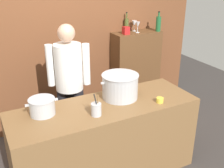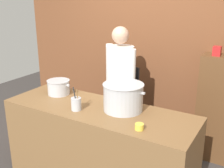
% 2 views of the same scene
% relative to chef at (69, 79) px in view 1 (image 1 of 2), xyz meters
% --- Properties ---
extents(brick_back_panel, '(4.40, 0.10, 3.00)m').
position_rel_chef_xyz_m(brick_back_panel, '(0.14, 0.68, 0.54)').
color(brick_back_panel, brown).
rests_on(brick_back_panel, ground_plane).
extents(prep_counter, '(2.05, 0.70, 0.90)m').
position_rel_chef_xyz_m(prep_counter, '(0.14, -0.72, -0.51)').
color(prep_counter, brown).
rests_on(prep_counter, ground_plane).
extents(bar_cabinet, '(0.76, 0.32, 1.34)m').
position_rel_chef_xyz_m(bar_cabinet, '(1.27, 0.47, -0.29)').
color(bar_cabinet, brown).
rests_on(bar_cabinet, ground_plane).
extents(chef, '(0.50, 0.40, 1.66)m').
position_rel_chef_xyz_m(chef, '(0.00, 0.00, 0.00)').
color(chef, black).
rests_on(chef, ground_plane).
extents(stockpot_large, '(0.47, 0.41, 0.28)m').
position_rel_chef_xyz_m(stockpot_large, '(0.38, -0.62, 0.07)').
color(stockpot_large, '#B7BABF').
rests_on(stockpot_large, prep_counter).
extents(stockpot_small, '(0.33, 0.26, 0.17)m').
position_rel_chef_xyz_m(stockpot_small, '(-0.49, -0.60, 0.02)').
color(stockpot_small, '#B7BABF').
rests_on(stockpot_small, prep_counter).
extents(utensil_crock, '(0.10, 0.10, 0.24)m').
position_rel_chef_xyz_m(utensil_crock, '(-0.02, -0.87, 0.00)').
color(utensil_crock, '#B7BABF').
rests_on(utensil_crock, prep_counter).
extents(butter_jar, '(0.08, 0.08, 0.05)m').
position_rel_chef_xyz_m(butter_jar, '(0.71, -0.93, -0.04)').
color(butter_jar, yellow).
rests_on(butter_jar, prep_counter).
extents(wine_bottle_green, '(0.08, 0.08, 0.30)m').
position_rel_chef_xyz_m(wine_bottle_green, '(1.59, 0.36, 0.50)').
color(wine_bottle_green, '#1E592D').
rests_on(wine_bottle_green, bar_cabinet).
extents(wine_bottle_olive, '(0.06, 0.06, 0.29)m').
position_rel_chef_xyz_m(wine_bottle_olive, '(1.14, 0.57, 0.48)').
color(wine_bottle_olive, '#475123').
rests_on(wine_bottle_olive, bar_cabinet).
extents(wine_glass_short, '(0.07, 0.07, 0.16)m').
position_rel_chef_xyz_m(wine_glass_short, '(1.25, 0.42, 0.49)').
color(wine_glass_short, silver).
rests_on(wine_glass_short, bar_cabinet).
extents(wine_glass_wide, '(0.08, 0.08, 0.16)m').
position_rel_chef_xyz_m(wine_glass_wide, '(1.26, 0.54, 0.49)').
color(wine_glass_wide, silver).
rests_on(wine_glass_wide, bar_cabinet).
extents(spice_tin_red, '(0.09, 0.09, 0.11)m').
position_rel_chef_xyz_m(spice_tin_red, '(1.05, 0.41, 0.43)').
color(spice_tin_red, red).
rests_on(spice_tin_red, bar_cabinet).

